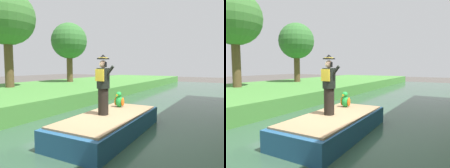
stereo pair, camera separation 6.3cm
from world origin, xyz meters
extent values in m
plane|color=#4C4742|center=(0.00, 0.00, 0.00)|extent=(80.00, 80.00, 0.00)
cube|color=#33513D|center=(0.00, 0.00, 0.05)|extent=(6.47, 48.00, 0.10)
cube|color=#23517A|center=(0.00, 0.19, 0.38)|extent=(1.95, 4.26, 0.56)
cube|color=#997A56|center=(0.00, 0.19, 0.69)|extent=(1.79, 3.92, 0.05)
cylinder|color=black|center=(-0.16, 0.09, 1.12)|extent=(0.32, 0.32, 0.82)
cylinder|color=black|center=(-0.16, 0.09, 1.84)|extent=(0.40, 0.40, 0.62)
cube|color=gold|center=(-0.16, -0.10, 1.94)|extent=(0.28, 0.06, 0.36)
sphere|color=#DBA884|center=(-0.16, 0.09, 2.27)|extent=(0.23, 0.23, 0.23)
cylinder|color=black|center=(-0.16, 0.09, 2.43)|extent=(0.38, 0.38, 0.03)
cone|color=black|center=(-0.16, 0.09, 2.50)|extent=(0.26, 0.26, 0.12)
cylinder|color=gold|center=(-0.16, 0.09, 2.46)|extent=(0.29, 0.29, 0.02)
cylinder|color=black|center=(0.06, 0.05, 2.02)|extent=(0.38, 0.09, 0.43)
cube|color=black|center=(-0.03, 0.03, 2.26)|extent=(0.03, 0.08, 0.15)
ellipsoid|color=green|center=(-0.31, 1.39, 0.91)|extent=(0.26, 0.32, 0.40)
sphere|color=green|center=(-0.31, 1.35, 1.18)|extent=(0.20, 0.20, 0.20)
cone|color=yellow|center=(-0.31, 1.25, 1.17)|extent=(0.09, 0.09, 0.09)
ellipsoid|color=orange|center=(-0.45, 1.39, 0.91)|extent=(0.08, 0.20, 0.32)
ellipsoid|color=orange|center=(-0.17, 1.39, 0.91)|extent=(0.08, 0.20, 0.32)
cylinder|color=brown|center=(-9.23, 2.83, 2.47)|extent=(0.53, 0.53, 3.25)
sphere|color=#3D7332|center=(-9.23, 2.83, 5.31)|extent=(3.50, 3.50, 3.50)
cylinder|color=brown|center=(-9.11, 8.40, 2.10)|extent=(0.51, 0.51, 2.50)
sphere|color=#366E31|center=(-9.11, 8.40, 4.43)|extent=(3.09, 3.09, 3.09)
camera|label=1|loc=(3.19, -5.05, 2.19)|focal=32.33mm
camera|label=2|loc=(3.25, -5.02, 2.19)|focal=32.33mm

